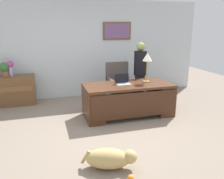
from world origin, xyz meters
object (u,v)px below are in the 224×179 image
object	(u,v)px
person_standing	(140,73)
vase_with_flowers	(10,66)
dog_lying	(110,158)
desk_lamp	(147,59)
laptop	(123,82)
desk	(129,99)
dog_toy_ball	(131,178)
credenza	(5,91)
armchair	(119,85)
potted_plant	(4,69)

from	to	relation	value
person_standing	vase_with_flowers	bearing A→B (deg)	165.18
dog_lying	desk_lamp	world-z (taller)	desk_lamp
person_standing	laptop	distance (m)	1.00
dog_lying	desk	bearing A→B (deg)	62.21
vase_with_flowers	dog_toy_ball	size ratio (longest dim) A/B	4.41
credenza	armchair	distance (m)	2.94
potted_plant	desk	bearing A→B (deg)	-30.45
person_standing	desk_lamp	world-z (taller)	person_standing
dog_toy_ball	armchair	bearing A→B (deg)	74.44
person_standing	vase_with_flowers	distance (m)	3.29
desk	vase_with_flowers	distance (m)	3.10
armchair	desk_lamp	size ratio (longest dim) A/B	1.60
credenza	person_standing	bearing A→B (deg)	-13.97
person_standing	dog_toy_ball	world-z (taller)	person_standing
desk	potted_plant	bearing A→B (deg)	149.55
desk_lamp	person_standing	bearing A→B (deg)	79.51
desk	dog_toy_ball	bearing A→B (deg)	-109.87
desk	armchair	size ratio (longest dim) A/B	1.86
credenza	vase_with_flowers	world-z (taller)	vase_with_flowers
person_standing	desk	bearing A→B (deg)	-127.70
desk	dog_toy_ball	size ratio (longest dim) A/B	22.19
credenza	dog_toy_ball	bearing A→B (deg)	-62.43
credenza	dog_lying	size ratio (longest dim) A/B	1.90
dog_lying	credenza	bearing A→B (deg)	117.71
armchair	person_standing	size ratio (longest dim) A/B	0.67
dog_lying	vase_with_flowers	size ratio (longest dim) A/B	1.98
credenza	dog_toy_ball	xyz separation A→B (m)	(1.99, -3.80, -0.33)
desk_lamp	vase_with_flowers	world-z (taller)	desk_lamp
dog_toy_ball	vase_with_flowers	bearing A→B (deg)	115.20
desk	dog_lying	distance (m)	2.10
laptop	vase_with_flowers	world-z (taller)	vase_with_flowers
armchair	desk	bearing A→B (deg)	-95.35
vase_with_flowers	credenza	bearing A→B (deg)	-179.58
dog_toy_ball	dog_lying	bearing A→B (deg)	116.12
armchair	potted_plant	xyz separation A→B (m)	(-2.82, 0.62, 0.47)
person_standing	potted_plant	bearing A→B (deg)	165.79
armchair	credenza	bearing A→B (deg)	167.92
vase_with_flowers	armchair	bearing A→B (deg)	-12.96
credenza	potted_plant	distance (m)	0.58
dog_lying	dog_toy_ball	distance (m)	0.41
credenza	dog_toy_ball	size ratio (longest dim) A/B	16.61
desk	vase_with_flowers	xyz separation A→B (m)	(-2.59, 1.60, 0.60)
potted_plant	dog_lying	bearing A→B (deg)	-63.01
vase_with_flowers	dog_toy_ball	world-z (taller)	vase_with_flowers
credenza	person_standing	distance (m)	3.50
person_standing	dog_lying	size ratio (longest dim) A/B	2.04
desk	potted_plant	world-z (taller)	potted_plant
person_standing	potted_plant	world-z (taller)	person_standing
vase_with_flowers	potted_plant	bearing A→B (deg)	180.00
armchair	dog_lying	bearing A→B (deg)	-110.60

